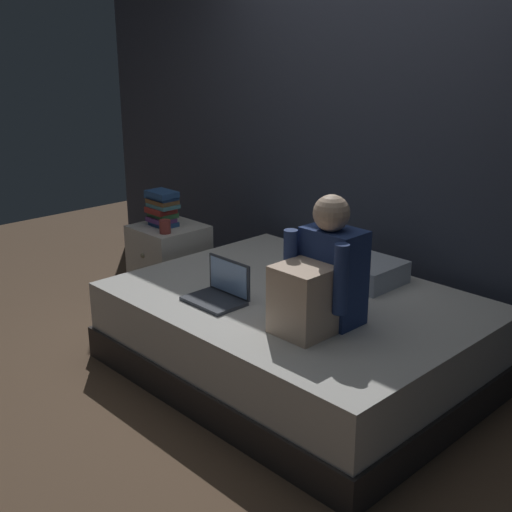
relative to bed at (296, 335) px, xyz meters
name	(u,v)px	position (x,y,z in m)	size (l,w,h in m)	color
ground_plane	(234,377)	(-0.20, -0.30, -0.23)	(8.00, 8.00, 0.00)	brown
wall_back	(375,118)	(-0.20, 0.90, 1.12)	(5.60, 0.10, 2.70)	#383D4C
bed	(296,335)	(0.00, 0.00, 0.00)	(2.00, 1.50, 0.47)	#332D2B
nightstand	(170,266)	(-1.30, 0.09, 0.06)	(0.44, 0.46, 0.59)	beige
person_sitting	(321,278)	(0.34, -0.21, 0.49)	(0.39, 0.44, 0.66)	navy
laptop	(220,291)	(-0.24, -0.35, 0.29)	(0.32, 0.23, 0.22)	#333842
pillow	(354,268)	(0.04, 0.45, 0.30)	(0.56, 0.36, 0.13)	silver
book_stack	(162,207)	(-1.33, 0.06, 0.49)	(0.25, 0.16, 0.25)	#284C84
mug	(165,227)	(-1.17, -0.03, 0.40)	(0.08, 0.08, 0.09)	#933833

